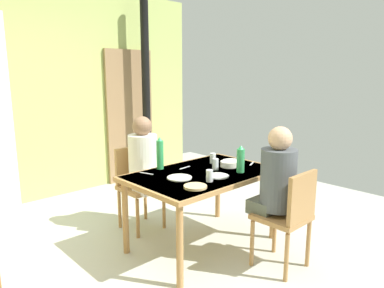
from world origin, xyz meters
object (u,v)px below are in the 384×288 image
at_px(chair_near_diner, 289,214).
at_px(person_near_diner, 277,178).
at_px(serving_bowl_center, 229,164).
at_px(person_far_diner, 144,159).
at_px(water_bottle_green_near, 160,154).
at_px(dining_table, 203,180).
at_px(chair_far_diner, 137,182).
at_px(water_bottle_green_far, 241,160).

bearing_deg(chair_near_diner, person_near_diner, 90.00).
bearing_deg(chair_near_diner, serving_bowl_center, 81.33).
distance_m(person_far_diner, water_bottle_green_near, 0.31).
distance_m(dining_table, chair_near_diner, 0.85).
height_order(dining_table, chair_far_diner, chair_far_diner).
xyz_separation_m(dining_table, chair_far_diner, (-0.20, 0.80, -0.16)).
height_order(chair_near_diner, serving_bowl_center, chair_near_diner).
bearing_deg(person_far_diner, person_near_diner, 107.42).
bearing_deg(chair_near_diner, water_bottle_green_near, 110.15).
bearing_deg(serving_bowl_center, person_far_diner, 127.55).
height_order(dining_table, water_bottle_green_far, water_bottle_green_far).
bearing_deg(water_bottle_green_near, dining_table, -60.26).
bearing_deg(person_near_diner, chair_near_diner, -90.00).
distance_m(chair_near_diner, water_bottle_green_far, 0.67).
distance_m(dining_table, person_near_diner, 0.71).
xyz_separation_m(person_far_diner, serving_bowl_center, (0.53, -0.70, -0.02)).
relative_size(dining_table, person_near_diner, 1.81).
xyz_separation_m(chair_far_diner, serving_bowl_center, (0.53, -0.83, 0.26)).
xyz_separation_m(chair_far_diner, water_bottle_green_near, (-0.01, -0.43, 0.38)).
bearing_deg(person_near_diner, water_bottle_green_far, 84.14).
distance_m(person_near_diner, water_bottle_green_near, 1.13).
bearing_deg(dining_table, chair_far_diner, 104.01).
distance_m(chair_far_diner, person_far_diner, 0.31).
bearing_deg(dining_table, person_far_diner, 106.73).
relative_size(chair_far_diner, water_bottle_green_near, 2.77).
bearing_deg(chair_far_diner, person_near_diner, 105.88).
bearing_deg(person_near_diner, serving_bowl_center, 79.50).
height_order(person_near_diner, serving_bowl_center, person_near_diner).
bearing_deg(water_bottle_green_far, chair_near_diner, -94.46).
bearing_deg(dining_table, person_near_diner, -71.90).
bearing_deg(chair_near_diner, dining_table, 105.17).
relative_size(person_far_diner, serving_bowl_center, 4.53).
bearing_deg(chair_near_diner, water_bottle_green_far, 85.54).
height_order(dining_table, water_bottle_green_near, water_bottle_green_near).
bearing_deg(serving_bowl_center, dining_table, 174.76).
height_order(chair_near_diner, water_bottle_green_near, water_bottle_green_near).
relative_size(person_far_diner, water_bottle_green_near, 2.45).
bearing_deg(person_far_diner, water_bottle_green_far, 117.13).
distance_m(chair_near_diner, serving_bowl_center, 0.82).
xyz_separation_m(chair_near_diner, water_bottle_green_near, (-0.43, 1.18, 0.38)).
xyz_separation_m(dining_table, person_near_diner, (0.22, -0.66, 0.12)).
relative_size(water_bottle_green_near, serving_bowl_center, 1.85).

